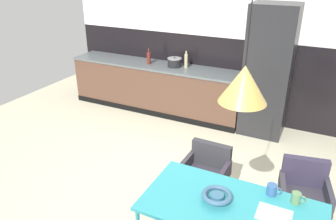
# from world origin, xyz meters

# --- Properties ---
(ground_plane) EXTENTS (8.97, 8.97, 0.00)m
(ground_plane) POSITION_xyz_m (0.00, 0.00, 0.00)
(ground_plane) COLOR beige
(back_wall_splashback_dark) EXTENTS (6.90, 0.12, 1.42)m
(back_wall_splashback_dark) POSITION_xyz_m (0.00, 2.75, 0.71)
(back_wall_splashback_dark) COLOR black
(back_wall_splashback_dark) RESTS_ON ground
(kitchen_counter) EXTENTS (3.30, 0.63, 0.89)m
(kitchen_counter) POSITION_xyz_m (-1.67, 2.39, 0.45)
(kitchen_counter) COLOR brown
(kitchen_counter) RESTS_ON ground
(refrigerator_column) EXTENTS (0.69, 0.60, 2.06)m
(refrigerator_column) POSITION_xyz_m (0.33, 2.39, 1.03)
(refrigerator_column) COLOR #232326
(refrigerator_column) RESTS_ON ground
(dining_table) EXTENTS (1.50, 0.78, 0.73)m
(dining_table) POSITION_xyz_m (0.61, -0.49, 0.68)
(dining_table) COLOR teal
(dining_table) RESTS_ON ground
(armchair_corner_seat) EXTENTS (0.56, 0.55, 0.75)m
(armchair_corner_seat) POSITION_xyz_m (1.13, 0.41, 0.48)
(armchair_corner_seat) COLOR #33303A
(armchair_corner_seat) RESTS_ON ground
(armchair_near_window) EXTENTS (0.50, 0.48, 0.75)m
(armchair_near_window) POSITION_xyz_m (0.12, 0.27, 0.50)
(armchair_near_window) COLOR #33303A
(armchair_near_window) RESTS_ON ground
(fruit_bowl) EXTENTS (0.26, 0.26, 0.07)m
(fruit_bowl) POSITION_xyz_m (0.47, -0.48, 0.78)
(fruit_bowl) COLOR #33607F
(fruit_bowl) RESTS_ON dining_table
(open_book) EXTENTS (0.27, 0.21, 0.02)m
(open_book) POSITION_xyz_m (0.95, -0.45, 0.74)
(open_book) COLOR white
(open_book) RESTS_ON dining_table
(mug_dark_espresso) EXTENTS (0.13, 0.09, 0.10)m
(mug_dark_espresso) POSITION_xyz_m (0.88, -0.19, 0.78)
(mug_dark_espresso) COLOR #335B93
(mug_dark_espresso) RESTS_ON dining_table
(mug_tall_blue) EXTENTS (0.13, 0.08, 0.10)m
(mug_tall_blue) POSITION_xyz_m (1.09, -0.21, 0.78)
(mug_tall_blue) COLOR #5B8456
(mug_tall_blue) RESTS_ON dining_table
(cooking_pot) EXTENTS (0.25, 0.25, 0.18)m
(cooking_pot) POSITION_xyz_m (-1.29, 2.41, 0.97)
(cooking_pot) COLOR black
(cooking_pot) RESTS_ON kitchen_counter
(bottle_wine_green) EXTENTS (0.07, 0.07, 0.29)m
(bottle_wine_green) POSITION_xyz_m (-1.78, 2.36, 1.00)
(bottle_wine_green) COLOR maroon
(bottle_wine_green) RESTS_ON kitchen_counter
(bottle_vinegar_dark) EXTENTS (0.06, 0.06, 0.30)m
(bottle_vinegar_dark) POSITION_xyz_m (-1.08, 2.44, 1.02)
(bottle_vinegar_dark) COLOR tan
(bottle_vinegar_dark) RESTS_ON kitchen_counter
(pendant_lamp_over_table_near) EXTENTS (0.35, 0.35, 1.11)m
(pendant_lamp_over_table_near) POSITION_xyz_m (0.61, -0.51, 1.82)
(pendant_lamp_over_table_near) COLOR black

